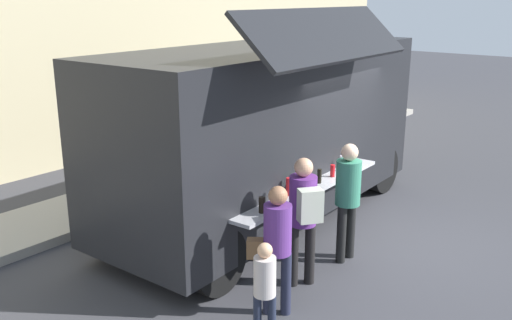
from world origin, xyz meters
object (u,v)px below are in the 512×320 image
Objects in this scene: customer_front_ordering at (348,192)px; child_near_queue at (265,284)px; customer_rear_waiting at (276,240)px; trash_bin at (299,130)px; customer_mid_with_backpack at (304,210)px; food_truck_main at (269,128)px.

child_near_queue is (-2.35, -0.36, -0.32)m from customer_front_ordering.
customer_rear_waiting is at bearing -11.67° from child_near_queue.
trash_bin is 0.52× the size of customer_mid_with_backpack.
food_truck_main is 3.67× the size of customer_front_ordering.
customer_front_ordering is at bearing -32.57° from customer_rear_waiting.
customer_front_ordering is 1.00× the size of customer_mid_with_backpack.
food_truck_main is at bearing -0.29° from child_near_queue.
customer_rear_waiting is 0.66m from child_near_queue.
customer_mid_with_backpack reaches higher than trash_bin.
food_truck_main reaches higher than customer_mid_with_backpack.
trash_bin is 0.52× the size of customer_front_ordering.
child_near_queue is at bearing -147.57° from trash_bin.
customer_front_ordering is at bearing -28.81° from child_near_queue.
child_near_queue is at bearing 170.39° from customer_rear_waiting.
child_near_queue is (-7.10, -4.51, 0.26)m from trash_bin.
trash_bin is at bearing -44.73° from customer_front_ordering.
food_truck_main is 3.93× the size of customer_rear_waiting.
food_truck_main is at bearing -151.18° from trash_bin.
food_truck_main reaches higher than trash_bin.
trash_bin is at bearing 26.69° from food_truck_main.
child_near_queue is (-0.55, -0.27, -0.25)m from customer_rear_waiting.
customer_mid_with_backpack reaches higher than child_near_queue.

